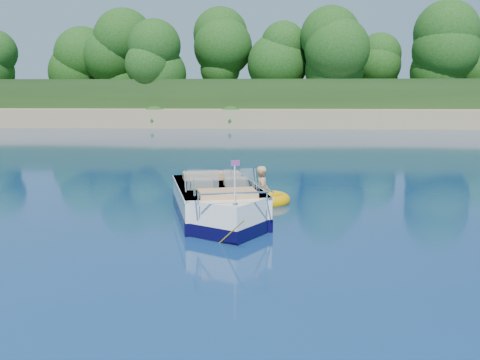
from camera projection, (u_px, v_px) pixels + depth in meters
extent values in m
plane|color=#091843|center=(114.00, 267.00, 9.03)|extent=(160.00, 160.00, 0.00)
cube|color=#9A8359|center=(242.00, 120.00, 46.37)|extent=(170.00, 8.00, 2.00)
cube|color=black|center=(253.00, 106.00, 72.88)|extent=(170.00, 56.00, 6.00)
cylinder|color=black|center=(50.00, 90.00, 49.49)|extent=(0.44, 0.44, 3.20)
sphere|color=black|center=(48.00, 56.00, 48.99)|extent=(5.28, 5.28, 5.28)
cylinder|color=black|center=(244.00, 88.00, 49.86)|extent=(0.44, 0.44, 3.60)
sphere|color=black|center=(244.00, 50.00, 49.30)|extent=(5.94, 5.94, 5.94)
cylinder|color=black|center=(471.00, 93.00, 46.77)|extent=(0.44, 0.44, 2.60)
sphere|color=black|center=(473.00, 64.00, 46.37)|extent=(4.29, 4.29, 4.29)
cube|color=white|center=(217.00, 205.00, 12.65)|extent=(2.62, 3.78, 0.95)
cube|color=white|center=(229.00, 221.00, 11.07)|extent=(1.76, 1.76, 0.95)
cube|color=black|center=(217.00, 210.00, 12.67)|extent=(2.65, 3.82, 0.27)
cube|color=black|center=(229.00, 227.00, 11.10)|extent=(1.79, 1.79, 0.27)
cube|color=tan|center=(215.00, 192.00, 12.87)|extent=(2.01, 2.69, 0.09)
cube|color=white|center=(217.00, 186.00, 12.57)|extent=(2.65, 3.79, 0.05)
cube|color=black|center=(207.00, 189.00, 14.46)|extent=(0.56, 0.43, 0.82)
cube|color=#8C9EA5|center=(203.00, 180.00, 11.84)|extent=(0.73, 0.32, 0.44)
cube|color=#8C9EA5|center=(239.00, 179.00, 11.99)|extent=(0.75, 0.49, 0.44)
cube|color=tan|center=(201.00, 187.00, 12.27)|extent=(0.61, 0.61, 0.36)
cube|color=tan|center=(236.00, 186.00, 12.43)|extent=(0.61, 0.61, 0.36)
cube|color=tan|center=(211.00, 179.00, 13.45)|extent=(1.50, 0.84, 0.34)
cube|color=tan|center=(227.00, 198.00, 11.17)|extent=(1.33, 0.96, 0.31)
cylinder|color=white|center=(235.00, 186.00, 10.27)|extent=(0.03, 0.03, 0.77)
cube|color=red|center=(235.00, 163.00, 11.92)|extent=(0.20, 0.06, 0.13)
cube|color=silver|center=(235.00, 204.00, 10.28)|extent=(0.10, 0.08, 0.05)
cylinder|color=gold|center=(231.00, 232.00, 10.02)|extent=(0.57, 0.82, 0.69)
torus|color=#E69C00|center=(266.00, 199.00, 14.24)|extent=(1.59, 1.59, 0.34)
torus|color=#B20813|center=(266.00, 199.00, 14.24)|extent=(1.31, 1.31, 0.11)
imported|color=tan|center=(262.00, 203.00, 14.21)|extent=(0.43, 0.82, 1.55)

